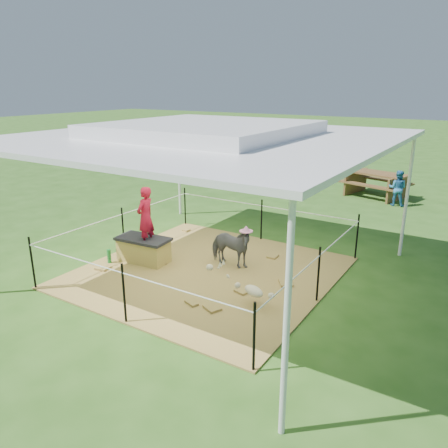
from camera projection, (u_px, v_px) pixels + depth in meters
The scene contains 13 objects.
ground at pixel (208, 273), 8.60m from camera, with size 90.00×90.00×0.00m, color #2D5919.
hay_patch at pixel (208, 272), 8.60m from camera, with size 4.60×4.60×0.03m, color brown.
canopy_tent at pixel (206, 134), 7.78m from camera, with size 6.30×6.30×2.90m.
rope_fence at pixel (207, 242), 8.40m from camera, with size 4.54×4.54×1.00m.
straw_bale at pixel (144, 251), 9.04m from camera, with size 1.03×0.51×0.46m, color gold.
dark_cloth at pixel (143, 239), 8.96m from camera, with size 1.10×0.57×0.06m, color black.
woman at pixel (145, 212), 8.73m from camera, with size 0.45×0.30×1.24m, color #B7112D.
green_bottle at pixel (109, 256), 8.98m from camera, with size 0.08×0.08×0.29m, color #1B7D2E.
pony at pixel (230, 247), 8.72m from camera, with size 0.45×0.99×0.83m, color #525157.
pink_hat at pixel (230, 224), 8.57m from camera, with size 0.26×0.26×0.12m, color pink.
foal at pixel (254, 289), 7.22m from camera, with size 1.00×0.56×0.56m, color #C6B191, non-canonical shape.
picnic_table_near at pixel (376, 184), 14.37m from camera, with size 1.94×1.40×0.81m, color #52371C.
distant_person at pixel (397, 188), 13.23m from camera, with size 0.53×0.41×1.09m, color teal.
Camera 1 is at (4.49, -6.51, 3.54)m, focal length 35.00 mm.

